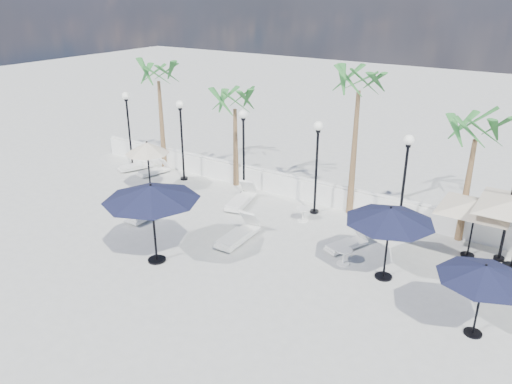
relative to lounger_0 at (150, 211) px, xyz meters
The scene contains 25 objects.
ground 5.93m from the lounger_0, 25.16° to the right, with size 100.00×100.00×0.00m, color #A5A5A0.
balustrade 7.32m from the lounger_0, 42.89° to the left, with size 26.00×0.30×1.01m.
lamppost_0 6.87m from the lounger_0, 142.23° to the left, with size 0.36×0.36×3.84m.
lamppost_1 4.85m from the lounger_0, 112.37° to the left, with size 0.36×0.36×3.84m.
lamppost_2 4.93m from the lounger_0, 64.94° to the left, with size 0.36×0.36×3.84m.
lamppost_3 7.04m from the lounger_0, 36.59° to the left, with size 0.36×0.36×3.84m.
lamppost_4 9.97m from the lounger_0, 24.19° to the left, with size 0.36×0.36×3.84m.
palm_0 7.37m from the lounger_0, 127.27° to the left, with size 2.60×2.60×5.50m.
palm_1 5.98m from the lounger_0, 79.79° to the left, with size 2.60×2.60×4.70m.
palm_2 9.46m from the lounger_0, 36.08° to the left, with size 2.60×2.60×6.10m.
palm_3 12.43m from the lounger_0, 23.76° to the left, with size 2.60×2.60×4.90m.
lounger_0 is the anchor object (origin of this frame).
lounger_1 4.98m from the lounger_0, 132.05° to the left, with size 0.91×1.73×0.62m.
lounger_2 5.90m from the lounger_0, 141.17° to the left, with size 1.21×1.84×0.66m.
lounger_3 3.82m from the lounger_0, 50.83° to the left, with size 1.11×2.18×0.78m.
lounger_4 7.94m from the lounger_0, 13.50° to the left, with size 1.14×1.75×0.63m.
lounger_5 4.19m from the lounger_0, ahead, with size 0.76×2.15×0.80m.
side_table_0 1.07m from the lounger_0, 169.84° to the left, with size 0.57×0.57×0.56m.
side_table_1 6.14m from the lounger_0, 29.53° to the left, with size 0.57×0.57×0.55m.
side_table_2 8.09m from the lounger_0, ahead, with size 0.56×0.56×0.54m.
parasol_navy_left 4.24m from the lounger_0, 42.15° to the right, with size 3.18×3.18×2.80m.
parasol_navy_mid 9.69m from the lounger_0, ahead, with size 2.77×2.77×2.48m.
parasol_navy_right 12.57m from the lounger_0, ahead, with size 2.40×2.40×2.15m.
parasol_cream_sq_a 12.12m from the lounger_0, 17.88° to the left, with size 4.52×4.52×2.22m.
parasol_cream_small 3.19m from the lounger_0, 133.77° to the left, with size 1.96×1.96×2.41m.
Camera 1 is at (8.20, -10.40, 8.55)m, focal length 35.00 mm.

